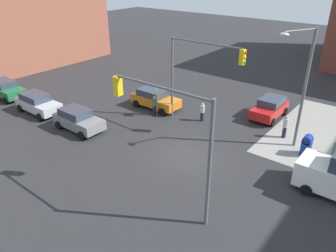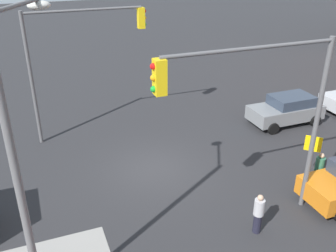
{
  "view_description": "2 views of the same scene",
  "coord_description": "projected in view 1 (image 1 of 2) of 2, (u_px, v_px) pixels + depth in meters",
  "views": [
    {
      "loc": [
        10.58,
        -15.17,
        11.3
      ],
      "look_at": [
        -0.83,
        -0.68,
        2.18
      ],
      "focal_mm": 35.0,
      "sensor_mm": 36.0,
      "label": 1
    },
    {
      "loc": [
        4.59,
        13.61,
        9.04
      ],
      "look_at": [
        -0.77,
        -0.19,
        1.91
      ],
      "focal_mm": 40.0,
      "sensor_mm": 36.0,
      "label": 2
    }
  ],
  "objects": [
    {
      "name": "pedestrian_crossing",
      "position": [
        202.0,
        112.0,
        25.97
      ],
      "size": [
        0.36,
        0.36,
        1.56
      ],
      "rotation": [
        0.0,
        0.0,
        2.56
      ],
      "color": "#B2B2B7",
      "rests_on": "ground"
    },
    {
      "name": "hatchback_green",
      "position": [
        5.0,
        89.0,
        30.63
      ],
      "size": [
        4.19,
        2.02,
        1.62
      ],
      "color": "#1E6638",
      "rests_on": "ground"
    },
    {
      "name": "hatchback_gray",
      "position": [
        78.0,
        119.0,
        24.6
      ],
      "size": [
        4.07,
        2.02,
        1.62
      ],
      "color": "slate",
      "rests_on": "ground"
    },
    {
      "name": "warning_sign_two_way",
      "position": [
        157.0,
        98.0,
        26.39
      ],
      "size": [
        0.48,
        0.48,
        2.4
      ],
      "color": "#4C4C4C",
      "rests_on": "ground"
    },
    {
      "name": "traffic_signal_nw_corner",
      "position": [
        198.0,
        66.0,
        23.84
      ],
      "size": [
        6.15,
        0.36,
        6.5
      ],
      "color": "#59595B",
      "rests_on": "ground"
    },
    {
      "name": "mailbox_blue",
      "position": [
        307.0,
        145.0,
        21.3
      ],
      "size": [
        0.56,
        0.64,
        1.43
      ],
      "color": "navy",
      "rests_on": "ground"
    },
    {
      "name": "hatchback_red",
      "position": [
        270.0,
        108.0,
        26.61
      ],
      "size": [
        2.02,
        3.98,
        1.62
      ],
      "color": "#B21919",
      "rests_on": "ground"
    },
    {
      "name": "coupe_orange",
      "position": [
        155.0,
        99.0,
        28.39
      ],
      "size": [
        4.35,
        2.02,
        1.62
      ],
      "color": "orange",
      "rests_on": "ground"
    },
    {
      "name": "street_lamp_corner",
      "position": [
        302.0,
        81.0,
        20.54
      ],
      "size": [
        1.49,
        2.41,
        8.0
      ],
      "color": "slate",
      "rests_on": "ground"
    },
    {
      "name": "sedan_silver",
      "position": [
        38.0,
        103.0,
        27.49
      ],
      "size": [
        4.35,
        2.02,
        1.62
      ],
      "color": "#B7BABF",
      "rests_on": "ground"
    },
    {
      "name": "ground_plane",
      "position": [
        184.0,
        155.0,
        21.56
      ],
      "size": [
        120.0,
        120.0,
        0.0
      ],
      "primitive_type": "plane",
      "color": "#28282B"
    },
    {
      "name": "pedestrian_walking_north",
      "position": [
        285.0,
        126.0,
        23.41
      ],
      "size": [
        0.36,
        0.36,
        1.74
      ],
      "rotation": [
        0.0,
        0.0,
        1.04
      ],
      "color": "#B2B2B7",
      "rests_on": "ground"
    },
    {
      "name": "traffic_signal_se_corner",
      "position": [
        169.0,
        125.0,
        15.08
      ],
      "size": [
        5.88,
        0.36,
        6.5
      ],
      "color": "#59595B",
      "rests_on": "ground"
    },
    {
      "name": "pedestrian_waiting",
      "position": [
        154.0,
        105.0,
        27.08
      ],
      "size": [
        0.36,
        0.36,
        1.63
      ],
      "rotation": [
        0.0,
        0.0,
        3.46
      ],
      "color": "#2D664C",
      "rests_on": "ground"
    }
  ]
}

